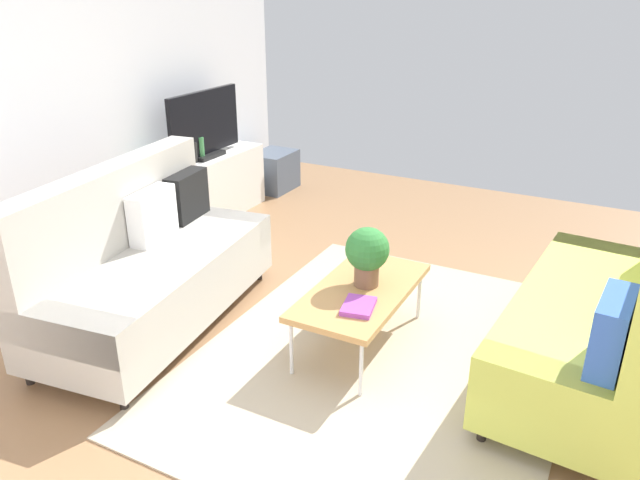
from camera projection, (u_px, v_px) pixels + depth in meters
The scene contains 15 objects.
ground_plane at pixel (368, 362), 3.84m from camera, with size 7.68×7.68×0.00m, color #936B47.
wall_far at pixel (26, 96), 4.47m from camera, with size 6.40×0.12×2.90m, color silver.
area_rug at pixel (385, 355), 3.90m from camera, with size 2.90×2.20×0.01m, color tan.
couch_beige at pixel (148, 264), 4.15m from camera, with size 1.99×1.07×1.10m.
couch_green at pixel (607, 319), 3.48m from camera, with size 1.96×0.98×1.10m.
coffee_table at pixel (361, 292), 3.88m from camera, with size 1.10×0.56×0.42m.
tv_console at pixel (208, 188), 6.08m from camera, with size 1.40×0.44×0.64m, color silver.
tv at pixel (205, 125), 5.82m from camera, with size 1.00×0.20×0.64m.
storage_trunk at pixel (274, 171), 6.97m from camera, with size 0.52×0.40×0.44m, color #4C5666.
potted_plant at pixel (367, 253), 3.83m from camera, with size 0.28×0.28×0.39m.
table_book_0 at pixel (359, 306), 3.62m from camera, with size 0.24×0.18×0.03m, color purple.
vase_0 at pixel (160, 161), 5.46m from camera, with size 0.14×0.14×0.19m, color #33B29E.
vase_1 at pixel (175, 156), 5.63m from camera, with size 0.12×0.12×0.18m, color silver.
bottle_0 at pixel (195, 152), 5.73m from camera, with size 0.05×0.05×0.19m, color #262626.
bottle_1 at pixel (201, 149), 5.81m from camera, with size 0.06×0.06×0.22m, color #3F8C4C.
Camera 1 is at (-3.00, -1.23, 2.22)m, focal length 34.02 mm.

